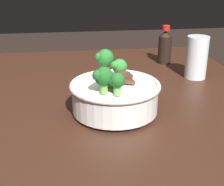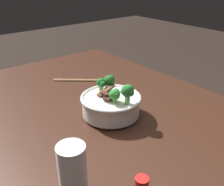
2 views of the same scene
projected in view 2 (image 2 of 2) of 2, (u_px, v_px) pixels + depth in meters
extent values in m
cube|color=#381E14|center=(104.00, 113.00, 1.01)|extent=(1.35, 0.91, 0.05)
cube|color=#381E14|center=(96.00, 111.00, 1.81)|extent=(0.07, 0.07, 0.73)
cylinder|color=white|center=(111.00, 114.00, 0.94)|extent=(0.09, 0.09, 0.01)
cylinder|color=white|center=(111.00, 106.00, 0.92)|extent=(0.20, 0.20, 0.07)
torus|color=white|center=(111.00, 98.00, 0.91)|extent=(0.22, 0.22, 0.01)
ellipsoid|color=white|center=(111.00, 103.00, 0.92)|extent=(0.17, 0.17, 0.06)
cube|color=#4C2B1E|center=(108.00, 95.00, 0.88)|extent=(0.06, 0.03, 0.01)
cube|color=#563323|center=(106.00, 90.00, 0.91)|extent=(0.03, 0.08, 0.03)
cube|color=#4C2B1E|center=(108.00, 94.00, 0.89)|extent=(0.06, 0.05, 0.02)
cube|color=#4C2B1E|center=(109.00, 97.00, 0.88)|extent=(0.04, 0.05, 0.01)
cylinder|color=#7AB256|center=(128.00, 99.00, 0.86)|extent=(0.02, 0.02, 0.03)
sphere|color=#237028|center=(128.00, 91.00, 0.85)|extent=(0.04, 0.04, 0.04)
sphere|color=#237028|center=(130.00, 93.00, 0.84)|extent=(0.02, 0.02, 0.02)
sphere|color=#237028|center=(131.00, 88.00, 0.86)|extent=(0.02, 0.02, 0.02)
cylinder|color=#6BA84C|center=(109.00, 87.00, 0.96)|extent=(0.02, 0.02, 0.03)
sphere|color=#1E6023|center=(109.00, 81.00, 0.94)|extent=(0.04, 0.04, 0.04)
sphere|color=#1E6023|center=(112.00, 83.00, 0.93)|extent=(0.02, 0.02, 0.02)
sphere|color=#1E6023|center=(112.00, 78.00, 0.95)|extent=(0.02, 0.02, 0.02)
cylinder|color=#7AB256|center=(102.00, 88.00, 0.95)|extent=(0.02, 0.02, 0.02)
sphere|color=#1E6023|center=(102.00, 83.00, 0.94)|extent=(0.03, 0.03, 0.03)
sphere|color=#1E6023|center=(103.00, 84.00, 0.93)|extent=(0.02, 0.02, 0.02)
sphere|color=#1E6023|center=(103.00, 82.00, 0.95)|extent=(0.02, 0.02, 0.02)
cylinder|color=#6BA84C|center=(115.00, 100.00, 0.87)|extent=(0.02, 0.02, 0.02)
sphere|color=#2D8433|center=(115.00, 95.00, 0.86)|extent=(0.04, 0.04, 0.04)
sphere|color=#2D8433|center=(116.00, 95.00, 0.85)|extent=(0.02, 0.02, 0.02)
sphere|color=#2D8433|center=(116.00, 91.00, 0.87)|extent=(0.02, 0.02, 0.02)
cylinder|color=white|center=(72.00, 170.00, 0.59)|extent=(0.07, 0.07, 0.13)
cylinder|color=olive|center=(73.00, 174.00, 0.60)|extent=(0.06, 0.06, 0.10)
cylinder|color=#9E7A4C|center=(75.00, 80.00, 1.22)|extent=(0.14, 0.17, 0.01)
cylinder|color=#9E7A4C|center=(76.00, 80.00, 1.23)|extent=(0.14, 0.17, 0.01)
cylinder|color=red|center=(142.00, 182.00, 0.48)|extent=(0.03, 0.03, 0.02)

